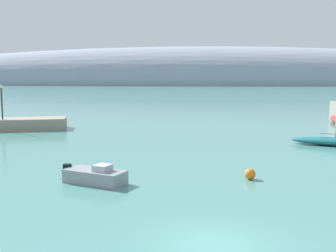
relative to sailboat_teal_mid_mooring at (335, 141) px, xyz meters
name	(u,v)px	position (x,y,z in m)	size (l,w,h in m)	color
water	(214,244)	(-13.04, -23.67, -0.45)	(600.00, 600.00, 0.00)	teal
distant_ridge	(204,84)	(-4.34, 189.87, -0.45)	(388.95, 55.16, 40.75)	#8E99AD
sailboat_teal_mid_mooring	(335,141)	(0.00, 0.00, 0.00)	(8.40, 4.51, 8.65)	#1E6B70
motorboat_grey_foreground	(95,176)	(-19.95, -14.48, 0.02)	(4.42, 3.12, 1.26)	gray
mooring_buoy_orange	(250,174)	(-10.03, -13.11, -0.09)	(0.72, 0.72, 0.72)	orange
harbor_lamp_post	(2,98)	(-35.88, 8.34, 3.46)	(0.36, 0.36, 4.07)	black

